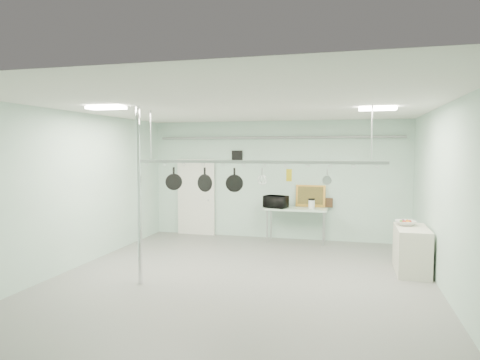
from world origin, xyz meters
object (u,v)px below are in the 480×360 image
(coffee_canister, at_px, (312,204))
(skillet_mid, at_px, (205,180))
(chrome_pole, at_px, (139,196))
(microwave, at_px, (276,202))
(pot_rack, at_px, (254,160))
(skillet_right, at_px, (234,180))
(skillet_left, at_px, (174,178))
(prep_table, at_px, (296,211))
(fruit_bowl, at_px, (406,223))
(side_cabinet, at_px, (412,250))

(coffee_canister, bearing_deg, skillet_mid, -118.44)
(chrome_pole, xyz_separation_m, microwave, (1.78, 4.09, -0.54))
(pot_rack, bearing_deg, skillet_right, 180.00)
(coffee_canister, relative_size, skillet_mid, 0.46)
(skillet_left, bearing_deg, skillet_right, -25.98)
(prep_table, height_order, skillet_left, skillet_left)
(fruit_bowl, bearing_deg, coffee_canister, 136.49)
(microwave, bearing_deg, side_cabinet, 164.24)
(fruit_bowl, bearing_deg, prep_table, 140.99)
(chrome_pole, xyz_separation_m, coffee_canister, (2.70, 4.17, -0.58))
(skillet_left, bearing_deg, prep_table, 32.57)
(side_cabinet, distance_m, skillet_right, 3.78)
(skillet_mid, bearing_deg, microwave, 92.32)
(microwave, bearing_deg, fruit_bowl, 166.22)
(chrome_pole, distance_m, skillet_right, 1.79)
(pot_rack, xyz_separation_m, skillet_mid, (-0.97, 0.00, -0.38))
(side_cabinet, distance_m, fruit_bowl, 0.55)
(prep_table, bearing_deg, pot_rack, -96.91)
(coffee_canister, height_order, skillet_right, skillet_right)
(coffee_canister, bearing_deg, fruit_bowl, -43.51)
(pot_rack, height_order, microwave, pot_rack)
(chrome_pole, bearing_deg, side_cabinet, 22.41)
(pot_rack, xyz_separation_m, fruit_bowl, (2.85, 1.32, -1.28))
(side_cabinet, relative_size, skillet_right, 2.67)
(microwave, height_order, fruit_bowl, microwave)
(pot_rack, bearing_deg, skillet_left, 180.00)
(microwave, relative_size, skillet_mid, 1.21)
(pot_rack, xyz_separation_m, skillet_right, (-0.38, 0.00, -0.37))
(prep_table, xyz_separation_m, microwave, (-0.52, -0.11, 0.23))
(coffee_canister, height_order, skillet_mid, skillet_mid)
(side_cabinet, height_order, skillet_mid, skillet_mid)
(pot_rack, xyz_separation_m, microwave, (-0.12, 3.19, -1.16))
(chrome_pole, xyz_separation_m, side_cabinet, (4.85, 2.00, -1.15))
(prep_table, relative_size, coffee_canister, 7.22)
(side_cabinet, bearing_deg, skillet_mid, -164.34)
(microwave, bearing_deg, chrome_pole, 85.00)
(prep_table, bearing_deg, side_cabinet, -40.79)
(skillet_right, bearing_deg, prep_table, 65.60)
(chrome_pole, distance_m, coffee_canister, 5.00)
(chrome_pole, relative_size, skillet_left, 7.24)
(pot_rack, height_order, coffee_canister, pot_rack)
(pot_rack, xyz_separation_m, skillet_left, (-1.62, 0.00, -0.37))
(prep_table, xyz_separation_m, skillet_mid, (-1.37, -3.30, 1.01))
(skillet_mid, bearing_deg, skillet_left, -162.72)
(pot_rack, height_order, skillet_right, pot_rack)
(chrome_pole, height_order, skillet_left, chrome_pole)
(pot_rack, relative_size, microwave, 8.32)
(fruit_bowl, height_order, skillet_mid, skillet_mid)
(chrome_pole, bearing_deg, skillet_right, 30.63)
(prep_table, relative_size, skillet_right, 3.56)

